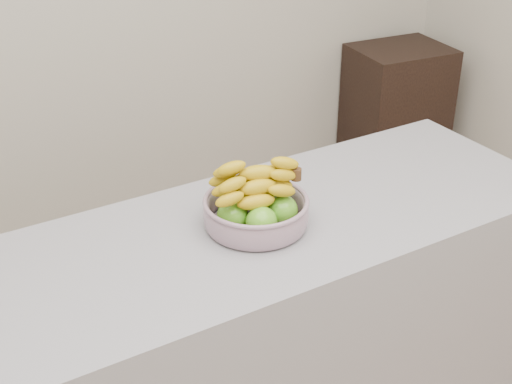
{
  "coord_description": "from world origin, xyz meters",
  "views": [
    {
      "loc": [
        -0.68,
        -0.74,
        1.87
      ],
      "look_at": [
        0.13,
        0.62,
        1.0
      ],
      "focal_mm": 50.0,
      "sensor_mm": 36.0,
      "label": 1
    }
  ],
  "objects": [
    {
      "name": "cabinet",
      "position": [
        1.65,
        1.78,
        0.41
      ],
      "size": [
        0.49,
        0.41,
        0.82
      ],
      "primitive_type": "cube",
      "rotation": [
        0.0,
        0.0,
        -0.11
      ],
      "color": "black",
      "rests_on": "ground"
    },
    {
      "name": "counter",
      "position": [
        0.0,
        0.62,
        0.45
      ],
      "size": [
        2.0,
        0.6,
        0.9
      ],
      "primitive_type": "cube",
      "color": "gray",
      "rests_on": "ground"
    },
    {
      "name": "fruit_bowl",
      "position": [
        0.13,
        0.62,
        0.95
      ],
      "size": [
        0.27,
        0.27,
        0.17
      ],
      "rotation": [
        0.0,
        0.0,
        -0.34
      ],
      "color": "#A9BCCB",
      "rests_on": "counter"
    }
  ]
}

